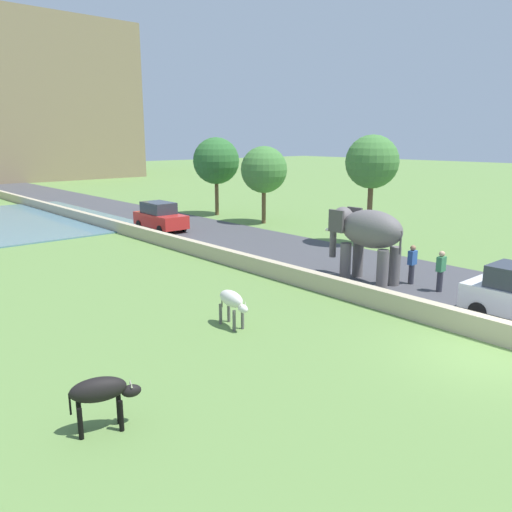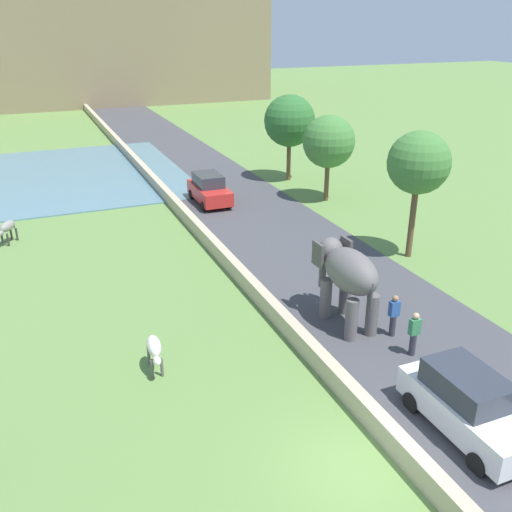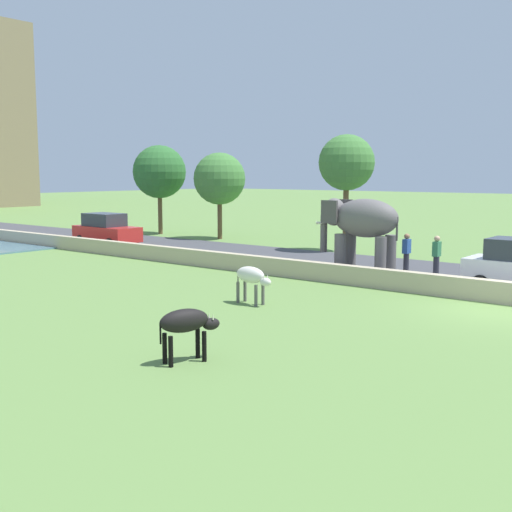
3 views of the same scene
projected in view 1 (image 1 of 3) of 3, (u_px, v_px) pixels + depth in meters
ground_plane at (482, 356)px, 13.63m from camera, size 220.00×220.00×0.00m
road_surface at (201, 232)px, 31.43m from camera, size 7.00×120.00×0.06m
barrier_wall at (165, 240)px, 27.45m from camera, size 0.40×110.00×0.69m
elephant at (366, 233)px, 20.08m from camera, size 1.45×3.47×2.99m
person_beside_elephant at (412, 264)px, 19.99m from camera, size 0.36×0.22×1.63m
person_trailing at (441, 271)px, 18.98m from camera, size 0.36×0.22×1.63m
car_red at (160, 217)px, 31.80m from camera, size 1.84×4.02×1.80m
cow_black at (101, 392)px, 9.99m from camera, size 1.42×0.78×1.15m
cow_white at (232, 301)px, 15.57m from camera, size 0.54×1.41×1.15m
tree_near at (372, 162)px, 26.62m from camera, size 2.81×2.81×5.90m
tree_mid at (264, 170)px, 34.00m from camera, size 3.12×3.12×5.20m
tree_far at (216, 161)px, 37.62m from camera, size 3.44×3.44×5.78m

